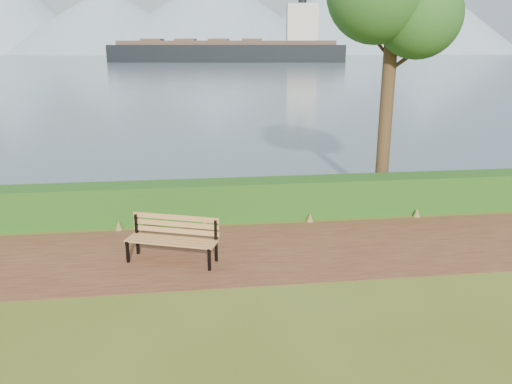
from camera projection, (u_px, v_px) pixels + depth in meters
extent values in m
plane|color=#4D5B1A|center=(259.00, 257.00, 10.72)|extent=(140.00, 140.00, 0.00)
cube|color=#4E291A|center=(257.00, 251.00, 11.00)|extent=(40.00, 3.40, 0.01)
cube|color=#1E4614|center=(246.00, 199.00, 13.05)|extent=(32.00, 0.85, 1.00)
cube|color=#43566C|center=(191.00, 57.00, 258.40)|extent=(700.00, 510.00, 0.00)
cone|color=#8096AB|center=(0.00, 6.00, 374.08)|extent=(140.00, 140.00, 70.00)
cone|color=#8096AB|center=(108.00, 21.00, 372.85)|extent=(160.00, 160.00, 48.00)
cone|color=#8096AB|center=(214.00, 13.00, 390.44)|extent=(190.00, 190.00, 62.00)
cone|color=#8096AB|center=(327.00, 21.00, 398.59)|extent=(170.00, 170.00, 50.00)
cone|color=#8096AB|center=(429.00, 18.00, 418.26)|extent=(150.00, 150.00, 58.00)
cone|color=#8096AB|center=(177.00, 32.00, 414.24)|extent=(120.00, 120.00, 35.00)
cone|color=#8096AB|center=(365.00, 29.00, 428.79)|extent=(130.00, 130.00, 40.00)
cube|color=black|center=(128.00, 252.00, 10.35)|extent=(0.07, 0.08, 0.48)
cube|color=black|center=(137.00, 234.00, 10.73)|extent=(0.07, 0.08, 0.91)
cube|color=black|center=(132.00, 239.00, 10.51)|extent=(0.24, 0.53, 0.05)
cube|color=black|center=(209.00, 260.00, 9.97)|extent=(0.07, 0.08, 0.48)
cube|color=black|center=(216.00, 241.00, 10.35)|extent=(0.07, 0.08, 0.91)
cube|color=black|center=(213.00, 246.00, 10.13)|extent=(0.24, 0.53, 0.05)
cube|color=#AA6D41|center=(168.00, 244.00, 10.12)|extent=(1.82, 0.75, 0.04)
cube|color=#AA6D41|center=(170.00, 242.00, 10.25)|extent=(1.82, 0.75, 0.04)
cube|color=#AA6D41|center=(173.00, 240.00, 10.37)|extent=(1.82, 0.75, 0.04)
cube|color=#AA6D41|center=(175.00, 237.00, 10.50)|extent=(1.82, 0.75, 0.04)
cube|color=#AA6D41|center=(176.00, 231.00, 10.52)|extent=(1.80, 0.71, 0.11)
cube|color=#AA6D41|center=(176.00, 224.00, 10.48)|extent=(1.80, 0.71, 0.11)
cube|color=#AA6D41|center=(175.00, 217.00, 10.44)|extent=(1.80, 0.71, 0.11)
cylinder|color=#3C2618|center=(388.00, 87.00, 13.59)|extent=(0.37, 0.37, 6.57)
sphere|color=#1F501A|center=(410.00, 4.00, 13.59)|extent=(2.37, 2.37, 2.37)
sphere|color=#1F501A|center=(419.00, 15.00, 12.67)|extent=(2.19, 2.19, 2.19)
cylinder|color=#3C2618|center=(404.00, 60.00, 13.44)|extent=(0.96, 0.11, 0.72)
cylinder|color=#3C2618|center=(377.00, 42.00, 13.30)|extent=(0.74, 0.34, 0.66)
cube|color=black|center=(227.00, 57.00, 161.14)|extent=(75.74, 22.15, 7.48)
cube|color=#4C372D|center=(227.00, 43.00, 159.92)|extent=(69.65, 20.15, 1.28)
cube|color=beige|center=(302.00, 24.00, 158.08)|extent=(10.76, 10.08, 11.76)
cylinder|color=black|center=(302.00, 1.00, 156.16)|extent=(2.57, 2.57, 3.74)
cube|color=brown|center=(152.00, 40.00, 159.92)|extent=(7.34, 7.89, 0.86)
cube|color=brown|center=(186.00, 40.00, 159.82)|extent=(7.34, 7.89, 0.86)
cube|color=brown|center=(219.00, 40.00, 159.71)|extent=(7.34, 7.89, 0.86)
cube|color=brown|center=(252.00, 40.00, 159.60)|extent=(7.34, 7.89, 0.86)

